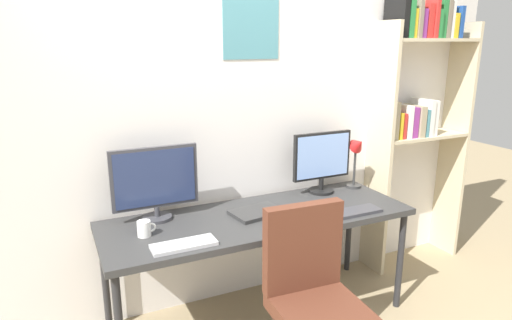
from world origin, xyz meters
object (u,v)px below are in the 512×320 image
desk_lamp (357,153)px  monitor_right (322,160)px  desk (259,223)px  office_chair (313,318)px  keyboard_right (354,212)px  computer_mouse (279,224)px  laptop_closed (257,212)px  monitor_left (155,181)px  bookshelf (418,98)px  keyboard_left (184,245)px  coffee_mug (145,229)px

desk_lamp → monitor_right: bearing=173.0°
desk → office_chair: bearing=-90.1°
keyboard_right → computer_mouse: computer_mouse is taller
monitor_right → computer_mouse: 0.75m
keyboard_right → computer_mouse: 0.54m
monitor_right → laptop_closed: bearing=-162.7°
desk → computer_mouse: computer_mouse is taller
monitor_left → desk_lamp: size_ratio=1.28×
bookshelf → monitor_right: (-0.88, -0.02, -0.40)m
monitor_left → desk_lamp: (1.48, -0.04, 0.03)m
office_chair → keyboard_left: office_chair is taller
monitor_right → laptop_closed: 0.68m
office_chair → desk_lamp: 1.36m
laptop_closed → computer_mouse: bearing=-92.1°
coffee_mug → bookshelf: bearing=6.1°
desk_lamp → desk: bearing=-168.7°
coffee_mug → laptop_closed: bearing=2.2°
desk → office_chair: 0.71m
keyboard_left → monitor_left: bearing=95.2°
desk → coffee_mug: (-0.72, -0.00, 0.10)m
computer_mouse → laptop_closed: 0.24m
desk_lamp → laptop_closed: (-0.89, -0.15, -0.26)m
office_chair → keyboard_left: size_ratio=2.83×
monitor_left → computer_mouse: monitor_left is taller
desk → keyboard_left: size_ratio=5.62×
computer_mouse → laptop_closed: bearing=96.7°
bookshelf → keyboard_right: bookshelf is taller
monitor_right → keyboard_right: 0.50m
desk_lamp → keyboard_right: bearing=-128.4°
monitor_left → keyboard_right: bearing=-20.9°
desk_lamp → keyboard_left: 1.52m
monitor_right → laptop_closed: monitor_right is taller
bookshelf → monitor_right: 0.97m
keyboard_left → keyboard_right: (1.12, 0.00, 0.00)m
keyboard_left → computer_mouse: size_ratio=3.65×
keyboard_right → keyboard_left: bearing=180.0°
desk → keyboard_right: size_ratio=5.38×
keyboard_left → coffee_mug: bearing=125.6°
bookshelf → computer_mouse: (-1.46, -0.45, -0.62)m
bookshelf → keyboard_right: 1.21m
office_chair → monitor_right: (0.60, 0.87, 0.58)m
keyboard_left → laptop_closed: bearing=24.6°
keyboard_left → laptop_closed: size_ratio=1.09×
monitor_right → laptop_closed: size_ratio=1.43×
bookshelf → desk_lamp: bookshelf is taller
monitor_left → coffee_mug: bearing=-119.2°
office_chair → monitor_left: (-0.60, 0.87, 0.58)m
desk → keyboard_right: (0.56, -0.23, 0.06)m
desk → bookshelf: 1.65m
bookshelf → monitor_left: bookshelf is taller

